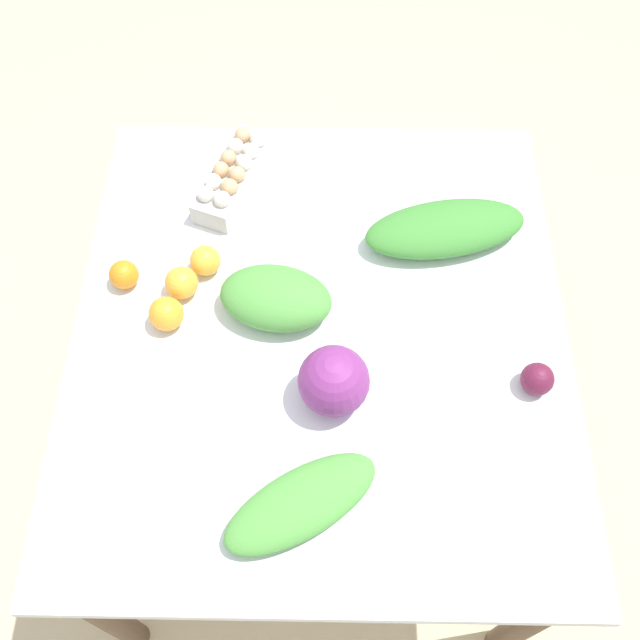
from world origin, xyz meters
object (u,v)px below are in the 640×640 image
object	(u,v)px
egg_carton	(234,174)
orange_3	(205,261)
orange_2	(124,275)
greens_bunch_scallion	(445,229)
greens_bunch_chard	(301,503)
orange_0	(182,283)
greens_bunch_beet_tops	(276,298)
beet_root	(537,379)
cabbage_purple	(334,381)
orange_1	(167,312)

from	to	relation	value
egg_carton	orange_3	bearing A→B (deg)	-169.60
orange_2	greens_bunch_scallion	bearing A→B (deg)	-79.44
orange_2	orange_3	size ratio (longest dim) A/B	0.95
greens_bunch_chard	orange_0	size ratio (longest dim) A/B	4.27
orange_0	orange_2	size ratio (longest dim) A/B	1.12
greens_bunch_beet_tops	orange_0	world-z (taller)	greens_bunch_beet_tops
greens_bunch_scallion	orange_2	xyz separation A→B (m)	(-0.14, 0.73, -0.01)
beet_root	egg_carton	bearing A→B (deg)	50.73
greens_bunch_chard	orange_0	distance (m)	0.56
greens_bunch_scallion	greens_bunch_chard	xyz separation A→B (m)	(-0.64, 0.32, -0.01)
greens_bunch_beet_tops	beet_root	world-z (taller)	greens_bunch_beet_tops
egg_carton	greens_bunch_chard	distance (m)	0.82
cabbage_purple	orange_3	size ratio (longest dim) A/B	2.07
beet_root	orange_3	world-z (taller)	orange_3
greens_bunch_beet_tops	orange_3	xyz separation A→B (m)	(0.11, 0.16, -0.01)
beet_root	orange_0	bearing A→B (deg)	73.40
egg_carton	orange_1	bearing A→B (deg)	-175.70
greens_bunch_beet_tops	orange_1	bearing A→B (deg)	98.00
orange_1	greens_bunch_scallion	bearing A→B (deg)	-69.16
greens_bunch_chard	orange_3	bearing A→B (deg)	22.92
cabbage_purple	orange_1	bearing A→B (deg)	63.83
orange_3	orange_1	bearing A→B (deg)	153.53
egg_carton	greens_bunch_beet_tops	distance (m)	0.38
greens_bunch_chard	orange_1	bearing A→B (deg)	36.37
greens_bunch_scallion	beet_root	world-z (taller)	greens_bunch_scallion
cabbage_purple	greens_bunch_chard	bearing A→B (deg)	165.89
greens_bunch_scallion	egg_carton	bearing A→B (deg)	72.49
cabbage_purple	orange_2	bearing A→B (deg)	59.48
beet_root	orange_1	size ratio (longest dim) A/B	0.91
cabbage_purple	beet_root	bearing A→B (deg)	-85.94
greens_bunch_chard	greens_bunch_scallion	bearing A→B (deg)	-26.03
greens_bunch_scallion	orange_1	world-z (taller)	greens_bunch_scallion
cabbage_purple	orange_0	xyz separation A→B (m)	(0.25, 0.34, -0.04)
greens_bunch_beet_tops	orange_2	bearing A→B (deg)	79.01
beet_root	orange_1	distance (m)	0.79
orange_3	egg_carton	bearing A→B (deg)	-10.26
greens_bunch_scallion	orange_2	distance (m)	0.74
greens_bunch_beet_tops	orange_3	size ratio (longest dim) A/B	3.52
greens_bunch_scallion	orange_1	size ratio (longest dim) A/B	4.99
greens_bunch_chard	orange_3	world-z (taller)	orange_3
egg_carton	orange_0	world-z (taller)	egg_carton
greens_bunch_scallion	orange_3	bearing A→B (deg)	99.87
beet_root	orange_1	world-z (taller)	orange_1
greens_bunch_beet_tops	beet_root	xyz separation A→B (m)	(-0.18, -0.54, -0.01)
greens_bunch_beet_tops	greens_bunch_chard	bearing A→B (deg)	-171.33
greens_bunch_scallion	orange_0	distance (m)	0.61
greens_bunch_chard	orange_1	xyz separation A→B (m)	(0.41, 0.30, 0.01)
egg_carton	greens_bunch_scallion	world-z (taller)	egg_carton
beet_root	greens_bunch_beet_tops	bearing A→B (deg)	71.59
cabbage_purple	greens_bunch_scallion	xyz separation A→B (m)	(0.41, -0.26, -0.03)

